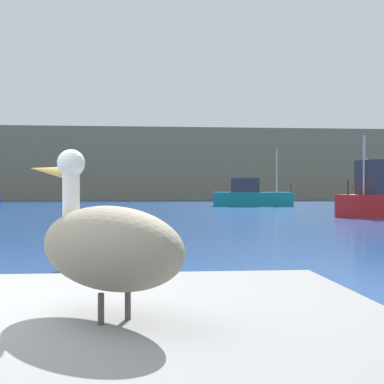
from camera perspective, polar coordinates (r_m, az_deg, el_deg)
hillside_backdrop at (r=78.68m, az=-6.50°, el=2.63°), size 140.00×15.39×9.14m
pelican at (r=2.79m, az=-8.52°, el=-5.27°), size 0.99×1.21×0.84m
fishing_boat_teal at (r=45.92m, az=5.95°, el=-0.38°), size 6.54×3.11×4.59m
mooring_buoy at (r=10.01m, az=-11.42°, el=-5.90°), size 0.63×0.63×0.63m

